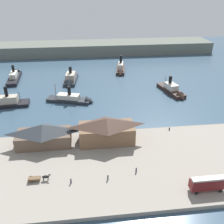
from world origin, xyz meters
TOP-DOWN VIEW (x-y plane):
  - ground_plane at (0.00, 0.00)m, footprint 320.00×320.00m
  - quay_promenade at (0.00, -22.00)m, footprint 110.00×36.00m
  - seawall_edge at (0.00, -3.60)m, footprint 110.00×0.80m
  - ferry_shed_customs_shed at (-20.56, -9.43)m, footprint 17.58×8.36m
  - ferry_shed_west_terminal at (-0.26, -9.96)m, footprint 18.18×8.84m
  - street_tram at (22.90, -35.04)m, footprint 9.05×2.61m
  - horse_cart at (-20.23, -26.51)m, footprint 6.03×1.49m
  - pedestrian_near_west_shed at (6.44, -26.20)m, footprint 0.40×0.40m
  - pedestrian_at_waters_edge at (-1.74, -28.27)m, footprint 0.41×0.41m
  - pedestrian_by_tram at (-11.57, -28.41)m, footprint 0.40×0.40m
  - mooring_post_center_west at (22.82, -5.51)m, footprint 0.44×0.44m
  - ferry_departing_north at (35.82, 28.37)m, footprint 9.69×20.95m
  - ferry_moored_west at (-14.04, 49.33)m, footprint 7.77×19.32m
  - ferry_approaching_east at (-42.47, 23.84)m, footprint 19.26×7.57m
  - ferry_approaching_west at (-45.14, 59.57)m, footprint 6.92×23.96m
  - ferry_mid_harbor at (-11.69, 24.65)m, footprint 22.07×11.08m
  - ferry_outer_harbor at (15.39, 63.99)m, footprint 7.90×20.13m
  - far_headland at (0.00, 110.00)m, footprint 180.00×24.00m

SIDE VIEW (x-z plane):
  - ground_plane at x=0.00m, z-range 0.00..0.00m
  - seawall_edge at x=0.00m, z-range 0.00..1.00m
  - quay_promenade at x=0.00m, z-range 0.00..1.20m
  - ferry_mid_harbor at x=-11.69m, z-range -3.58..6.15m
  - ferry_approaching_west at x=-45.14m, z-range -3.27..6.14m
  - ferry_approaching_east at x=-42.47m, z-range -4.01..7.03m
  - ferry_departing_north at x=35.82m, z-range -3.16..6.26m
  - ferry_moored_west at x=-14.04m, z-range -3.31..6.56m
  - mooring_post_center_west at x=22.82m, z-range 1.20..2.10m
  - ferry_outer_harbor at x=15.39m, z-range -3.50..6.95m
  - pedestrian_by_tram at x=-11.57m, z-range 1.13..2.75m
  - pedestrian_near_west_shed at x=6.44m, z-range 1.13..2.76m
  - pedestrian_at_waters_edge at x=-1.74m, z-range 1.13..2.79m
  - horse_cart at x=-20.23m, z-range 1.19..3.06m
  - street_tram at x=22.90m, z-range 1.56..5.61m
  - far_headland at x=0.00m, z-range 0.00..8.00m
  - ferry_shed_customs_shed at x=-20.56m, z-range 1.26..8.67m
  - ferry_shed_west_terminal at x=-0.26m, z-range 1.26..9.87m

